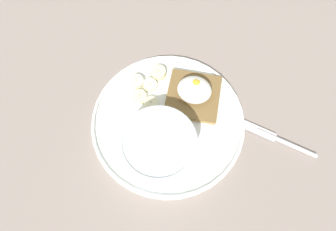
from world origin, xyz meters
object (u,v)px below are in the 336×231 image
(banana_slice_left, at_px, (150,85))
(banana_slice_right, at_px, (139,97))
(banana_slice_back, at_px, (136,82))
(banana_slice_inner, at_px, (151,103))
(oatmeal_bowl, at_px, (158,146))
(banana_slice_front, at_px, (158,73))
(poached_egg, at_px, (194,89))
(toast_slice, at_px, (193,96))
(knife, at_px, (277,139))

(banana_slice_left, bearing_deg, banana_slice_right, 66.30)
(banana_slice_right, bearing_deg, banana_slice_back, -62.92)
(banana_slice_back, distance_m, banana_slice_inner, 0.05)
(oatmeal_bowl, distance_m, banana_slice_front, 0.15)
(poached_egg, relative_size, banana_slice_front, 1.46)
(toast_slice, bearing_deg, knife, 166.04)
(banana_slice_front, height_order, banana_slice_right, banana_slice_front)
(poached_egg, relative_size, banana_slice_back, 1.55)
(oatmeal_bowl, xyz_separation_m, banana_slice_right, (0.06, -0.09, -0.02))
(poached_egg, bearing_deg, oatmeal_bowl, 72.33)
(oatmeal_bowl, relative_size, banana_slice_back, 3.08)
(banana_slice_left, bearing_deg, knife, 169.80)
(knife, bearing_deg, banana_slice_back, -9.13)
(oatmeal_bowl, relative_size, banana_slice_inner, 3.21)
(banana_slice_back, xyz_separation_m, banana_slice_right, (-0.01, 0.03, -0.00))
(banana_slice_back, bearing_deg, poached_egg, 178.35)
(banana_slice_front, distance_m, banana_slice_inner, 0.07)
(oatmeal_bowl, bearing_deg, banana_slice_right, -56.12)
(banana_slice_back, bearing_deg, banana_slice_left, -179.13)
(knife, bearing_deg, banana_slice_inner, -1.71)
(toast_slice, bearing_deg, banana_slice_right, 14.25)
(banana_slice_right, distance_m, banana_slice_inner, 0.03)
(toast_slice, xyz_separation_m, banana_slice_inner, (0.07, 0.03, -0.00))
(toast_slice, height_order, banana_slice_back, same)
(banana_slice_right, relative_size, banana_slice_inner, 0.93)
(poached_egg, height_order, banana_slice_left, poached_egg)
(banana_slice_left, bearing_deg, toast_slice, 177.25)
(banana_slice_back, relative_size, banana_slice_right, 1.12)
(toast_slice, distance_m, banana_slice_front, 0.08)
(poached_egg, bearing_deg, knife, 165.89)
(oatmeal_bowl, distance_m, banana_slice_inner, 0.09)
(toast_slice, height_order, banana_slice_right, toast_slice)
(poached_egg, distance_m, banana_slice_right, 0.10)
(toast_slice, height_order, banana_slice_left, toast_slice)
(banana_slice_front, distance_m, banana_slice_right, 0.06)
(banana_slice_inner, bearing_deg, banana_slice_front, -86.74)
(poached_egg, distance_m, banana_slice_front, 0.09)
(toast_slice, distance_m, poached_egg, 0.02)
(banana_slice_left, bearing_deg, oatmeal_bowl, 111.95)
(banana_slice_right, bearing_deg, knife, 176.54)
(banana_slice_front, xyz_separation_m, knife, (-0.24, 0.07, -0.01))
(poached_egg, xyz_separation_m, banana_slice_back, (0.11, -0.00, -0.03))
(banana_slice_front, relative_size, banana_slice_right, 1.19)
(oatmeal_bowl, bearing_deg, knife, -159.51)
(oatmeal_bowl, distance_m, toast_slice, 0.12)
(poached_egg, xyz_separation_m, banana_slice_inner, (0.07, 0.03, -0.03))
(toast_slice, relative_size, banana_slice_left, 3.54)
(banana_slice_right, bearing_deg, banana_slice_left, -113.70)
(toast_slice, xyz_separation_m, poached_egg, (-0.00, -0.00, 0.02))
(banana_slice_back, relative_size, knife, 0.28)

